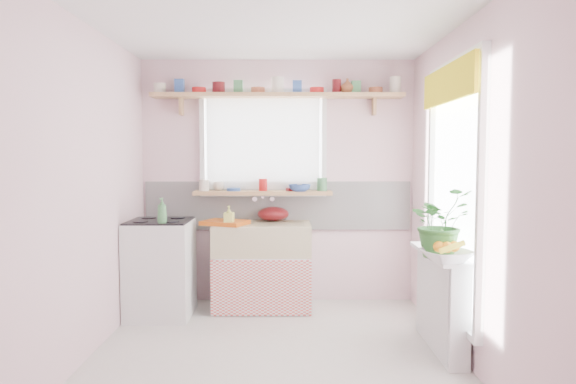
{
  "coord_description": "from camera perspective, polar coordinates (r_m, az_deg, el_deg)",
  "views": [
    {
      "loc": [
        0.09,
        -3.72,
        1.51
      ],
      "look_at": [
        0.1,
        0.55,
        1.21
      ],
      "focal_mm": 32.0,
      "sensor_mm": 36.0,
      "label": 1
    }
  ],
  "objects": [
    {
      "name": "room",
      "position": [
        4.62,
        6.94,
        2.21
      ],
      "size": [
        3.2,
        3.2,
        3.2
      ],
      "color": "silver",
      "rests_on": "ground"
    },
    {
      "name": "sink_unit",
      "position": [
        5.14,
        -2.86,
        -8.15
      ],
      "size": [
        0.95,
        0.65,
        1.11
      ],
      "color": "white",
      "rests_on": "ground"
    },
    {
      "name": "cooker",
      "position": [
        5.03,
        -13.98,
        -8.19
      ],
      "size": [
        0.58,
        0.58,
        0.93
      ],
      "color": "white",
      "rests_on": "ground"
    },
    {
      "name": "radiator_ledge",
      "position": [
        4.26,
        16.68,
        -11.37
      ],
      "size": [
        0.22,
        0.95,
        0.78
      ],
      "color": "white",
      "rests_on": "ground"
    },
    {
      "name": "windowsill",
      "position": [
        5.22,
        -2.79,
        -0.1
      ],
      "size": [
        1.4,
        0.22,
        0.04
      ],
      "primitive_type": "cube",
      "color": "tan",
      "rests_on": "room"
    },
    {
      "name": "pine_shelf",
      "position": [
        5.23,
        -1.16,
        10.67
      ],
      "size": [
        2.52,
        0.24,
        0.04
      ],
      "primitive_type": "cube",
      "color": "tan",
      "rests_on": "room"
    },
    {
      "name": "shelf_crockery",
      "position": [
        5.24,
        -1.36,
        11.47
      ],
      "size": [
        2.47,
        0.11,
        0.12
      ],
      "color": "silver",
      "rests_on": "pine_shelf"
    },
    {
      "name": "sill_crockery",
      "position": [
        5.22,
        -2.79,
        0.74
      ],
      "size": [
        1.35,
        0.11,
        0.12
      ],
      "color": "silver",
      "rests_on": "windowsill"
    },
    {
      "name": "dish_tray",
      "position": [
        5.02,
        -7.01,
        -3.39
      ],
      "size": [
        0.49,
        0.44,
        0.04
      ],
      "primitive_type": "cube",
      "rotation": [
        0.0,
        0.0,
        -0.39
      ],
      "color": "#CC5912",
      "rests_on": "sink_unit"
    },
    {
      "name": "colander",
      "position": [
        5.26,
        -1.66,
        -2.44
      ],
      "size": [
        0.36,
        0.36,
        0.15
      ],
      "primitive_type": "ellipsoid",
      "rotation": [
        0.0,
        0.0,
        -0.14
      ],
      "color": "#5C0F13",
      "rests_on": "sink_unit"
    },
    {
      "name": "jade_plant",
      "position": [
        3.9,
        16.57,
        -3.26
      ],
      "size": [
        0.57,
        0.54,
        0.51
      ],
      "primitive_type": "imported",
      "rotation": [
        0.0,
        0.0,
        0.37
      ],
      "color": "#2C6628",
      "rests_on": "radiator_ledge"
    },
    {
      "name": "fruit_bowl",
      "position": [
        3.78,
        17.22,
        -6.8
      ],
      "size": [
        0.42,
        0.42,
        0.08
      ],
      "primitive_type": "imported",
      "rotation": [
        0.0,
        0.0,
        0.27
      ],
      "color": "silver",
      "rests_on": "radiator_ledge"
    },
    {
      "name": "herb_pot",
      "position": [
        3.84,
        16.87,
        -5.6
      ],
      "size": [
        0.13,
        0.1,
        0.22
      ],
      "primitive_type": "imported",
      "rotation": [
        0.0,
        0.0,
        0.26
      ],
      "color": "#3E712D",
      "rests_on": "radiator_ledge"
    },
    {
      "name": "soap_bottle_sink",
      "position": [
        4.89,
        -6.58,
        -2.67
      ],
      "size": [
        0.1,
        0.1,
        0.19
      ],
      "primitive_type": "imported",
      "rotation": [
        0.0,
        0.0,
        -0.12
      ],
      "color": "#D4DC61",
      "rests_on": "sink_unit"
    },
    {
      "name": "sill_cup",
      "position": [
        5.32,
        -7.7,
        0.65
      ],
      "size": [
        0.12,
        0.12,
        0.09
      ],
      "primitive_type": "imported",
      "rotation": [
        0.0,
        0.0,
        -0.1
      ],
      "color": "beige",
      "rests_on": "windowsill"
    },
    {
      "name": "sill_bowl",
      "position": [
        5.16,
        1.3,
        0.46
      ],
      "size": [
        0.29,
        0.29,
        0.07
      ],
      "primitive_type": "imported",
      "rotation": [
        0.0,
        0.0,
        -0.43
      ],
      "color": "#2C4B91",
      "rests_on": "windowsill"
    },
    {
      "name": "shelf_vase",
      "position": [
        5.29,
        6.62,
        11.61
      ],
      "size": [
        0.18,
        0.18,
        0.15
      ],
      "primitive_type": "imported",
      "rotation": [
        0.0,
        0.0,
        0.33
      ],
      "color": "#9D5430",
      "rests_on": "pine_shelf"
    },
    {
      "name": "cooker_bottle",
      "position": [
        4.71,
        -13.82,
        -2.02
      ],
      "size": [
        0.11,
        0.11,
        0.23
      ],
      "primitive_type": "imported",
      "rotation": [
        0.0,
        0.0,
        -0.35
      ],
      "color": "#43874C",
      "rests_on": "cooker"
    },
    {
      "name": "fruit",
      "position": [
        3.77,
        17.3,
        -5.84
      ],
      "size": [
        0.2,
        0.14,
        0.1
      ],
      "color": "orange",
      "rests_on": "fruit_bowl"
    }
  ]
}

